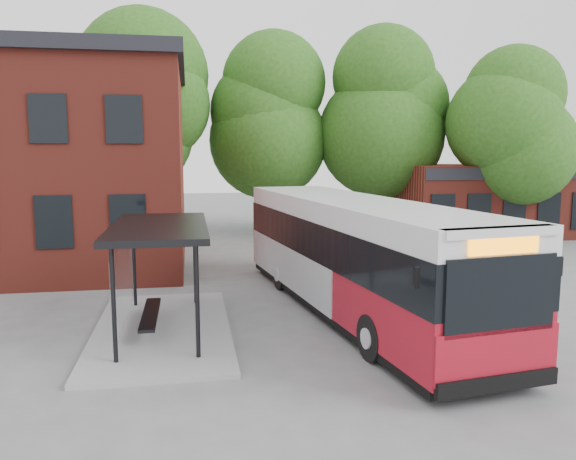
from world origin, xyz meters
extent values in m
plane|color=slate|center=(0.00, 0.00, 0.00)|extent=(100.00, 100.00, 0.00)
imported|color=black|center=(6.57, 9.19, 0.50)|extent=(2.01, 1.00, 1.01)
imported|color=black|center=(7.49, 10.65, 0.49)|extent=(1.68, 1.06, 0.98)
imported|color=black|center=(8.69, 10.71, 0.42)|extent=(1.65, 0.79, 0.83)
imported|color=#561017|center=(8.58, 10.26, 0.54)|extent=(1.88, 1.09, 1.09)
imported|color=#5B0F16|center=(9.43, 10.20, 0.42)|extent=(1.68, 1.15, 0.84)
imported|color=#28282C|center=(10.45, 9.39, 0.48)|extent=(1.67, 0.89, 0.96)
imported|color=black|center=(10.55, 10.95, 0.44)|extent=(1.78, 0.92, 0.89)
imported|color=#5E110C|center=(11.71, 9.89, 0.54)|extent=(1.86, 1.18, 1.08)
camera|label=1|loc=(-3.71, -15.69, 4.72)|focal=35.00mm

